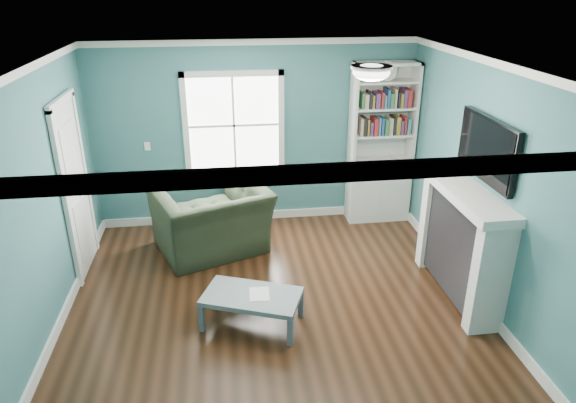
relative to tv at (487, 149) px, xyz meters
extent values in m
plane|color=black|center=(-2.20, -0.20, -1.72)|extent=(5.00, 5.00, 0.00)
plane|color=#376A6D|center=(-2.20, 2.30, -0.43)|extent=(4.50, 0.00, 4.50)
plane|color=#376A6D|center=(-2.20, -2.70, -0.43)|extent=(4.50, 0.00, 4.50)
plane|color=#376A6D|center=(-4.45, -0.20, -0.43)|extent=(0.00, 5.00, 5.00)
plane|color=#376A6D|center=(0.05, -0.20, -0.43)|extent=(0.00, 5.00, 5.00)
plane|color=white|center=(-2.20, -0.20, 0.88)|extent=(5.00, 5.00, 0.00)
cube|color=white|center=(-2.20, 2.28, -1.66)|extent=(4.50, 0.03, 0.12)
cube|color=white|center=(-4.44, -0.20, -1.66)|extent=(0.03, 5.00, 0.12)
cube|color=white|center=(0.03, -0.20, -1.66)|extent=(0.03, 5.00, 0.12)
cube|color=white|center=(-2.20, 2.28, 0.84)|extent=(4.50, 0.04, 0.08)
cube|color=white|center=(-2.20, -2.68, 0.84)|extent=(4.50, 0.04, 0.08)
cube|color=white|center=(-4.43, -0.20, 0.84)|extent=(0.04, 5.00, 0.08)
cube|color=white|center=(0.03, -0.20, 0.84)|extent=(0.04, 5.00, 0.08)
cube|color=white|center=(-2.50, 2.29, -0.27)|extent=(1.24, 0.01, 1.34)
cube|color=white|center=(-3.16, 2.28, -0.27)|extent=(0.08, 0.06, 1.50)
cube|color=white|center=(-1.84, 2.28, -0.27)|extent=(0.08, 0.06, 1.50)
cube|color=white|center=(-2.50, 2.28, -0.98)|extent=(1.40, 0.06, 0.08)
cube|color=white|center=(-2.50, 2.28, 0.44)|extent=(1.40, 0.06, 0.08)
cube|color=white|center=(-2.50, 2.28, -0.27)|extent=(1.24, 0.03, 0.03)
cube|color=white|center=(-2.50, 2.28, -0.27)|extent=(0.03, 0.03, 1.34)
cube|color=silver|center=(-0.43, 2.10, -1.27)|extent=(0.90, 0.35, 0.90)
cube|color=silver|center=(-0.86, 2.10, -0.12)|extent=(0.04, 0.35, 1.40)
cube|color=silver|center=(0.00, 2.10, -0.12)|extent=(0.04, 0.35, 1.40)
cube|color=silver|center=(-0.43, 2.26, -0.12)|extent=(0.90, 0.02, 1.40)
cube|color=silver|center=(-0.43, 2.10, 0.55)|extent=(0.90, 0.35, 0.04)
cube|color=silver|center=(-0.43, 2.10, -0.80)|extent=(0.84, 0.33, 0.03)
cube|color=silver|center=(-0.43, 2.10, -0.42)|extent=(0.84, 0.33, 0.03)
cube|color=silver|center=(-0.43, 2.10, -0.04)|extent=(0.84, 0.33, 0.03)
cube|color=silver|center=(-0.43, 2.10, 0.32)|extent=(0.84, 0.33, 0.03)
cube|color=tan|center=(-0.43, 2.08, -0.30)|extent=(0.70, 0.25, 0.22)
cube|color=black|center=(-0.43, 2.08, 0.08)|extent=(0.70, 0.25, 0.22)
cylinder|color=beige|center=(-0.43, 2.05, 0.46)|extent=(0.26, 0.06, 0.26)
cube|color=black|center=(-0.11, 0.00, -1.12)|extent=(0.30, 1.20, 1.10)
cube|color=black|center=(-0.13, 0.00, -1.32)|extent=(0.22, 0.65, 0.70)
cube|color=silver|center=(-0.13, -0.67, -1.12)|extent=(0.36, 0.16, 1.20)
cube|color=silver|center=(-0.13, 0.67, -1.12)|extent=(0.36, 0.16, 1.20)
cube|color=silver|center=(-0.15, 0.00, -0.47)|extent=(0.44, 1.58, 0.10)
cube|color=black|center=(0.00, 0.00, 0.00)|extent=(0.06, 1.10, 0.65)
cube|color=silver|center=(-4.43, 1.20, -0.70)|extent=(0.04, 0.80, 2.05)
cube|color=white|center=(-4.42, 0.75, -0.70)|extent=(0.05, 0.08, 2.13)
cube|color=white|center=(-4.42, 1.65, -0.70)|extent=(0.05, 0.08, 2.13)
cube|color=white|center=(-4.42, 1.20, 0.36)|extent=(0.05, 0.98, 0.08)
sphere|color=#BF8C3F|center=(-4.37, 1.50, -0.77)|extent=(0.07, 0.07, 0.07)
ellipsoid|color=white|center=(-1.30, -0.10, 0.82)|extent=(0.34, 0.34, 0.15)
cylinder|color=white|center=(-1.30, -0.10, 0.86)|extent=(0.38, 0.38, 0.03)
cube|color=white|center=(-3.70, 2.28, -0.52)|extent=(0.08, 0.01, 0.12)
imported|color=black|center=(-2.87, 1.40, -1.13)|extent=(1.58, 1.31, 1.19)
cube|color=#535C64|center=(-2.98, -0.31, -1.57)|extent=(0.07, 0.07, 0.30)
cube|color=#535C64|center=(-2.12, -0.65, -1.57)|extent=(0.07, 0.07, 0.30)
cube|color=#535C64|center=(-2.80, 0.14, -1.57)|extent=(0.07, 0.07, 0.30)
cube|color=#535C64|center=(-1.94, -0.20, -1.57)|extent=(0.07, 0.07, 0.30)
cube|color=slate|center=(-2.46, -0.26, -1.40)|extent=(1.11, 0.86, 0.05)
cube|color=white|center=(-2.38, -0.26, -1.37)|extent=(0.21, 0.27, 0.00)
camera|label=1|loc=(-2.68, -4.69, 1.59)|focal=32.00mm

